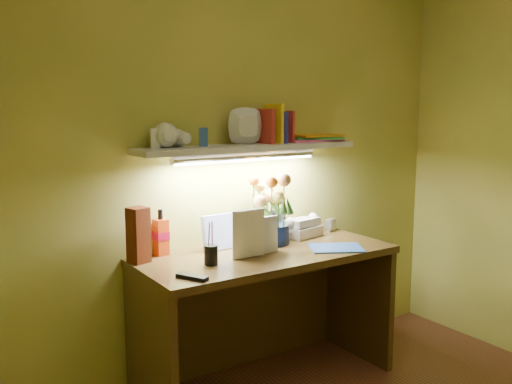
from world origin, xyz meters
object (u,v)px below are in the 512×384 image
(flower_bouquet, at_px, (270,210))
(desk_clock, at_px, (330,225))
(whisky_bottle, at_px, (161,232))
(telephone, at_px, (302,226))
(desk, at_px, (266,319))

(flower_bouquet, distance_m, desk_clock, 0.52)
(whisky_bottle, bearing_deg, flower_bouquet, -9.71)
(telephone, bearing_deg, desk, -164.81)
(desk, distance_m, flower_bouquet, 0.60)
(flower_bouquet, bearing_deg, telephone, 7.10)
(flower_bouquet, relative_size, whisky_bottle, 1.60)
(desk, xyz_separation_m, flower_bouquet, (0.13, 0.15, 0.57))
(desk, bearing_deg, telephone, 25.70)
(telephone, height_order, desk_clock, telephone)
(desk_clock, distance_m, whisky_bottle, 1.12)
(desk, height_order, telephone, telephone)
(whisky_bottle, bearing_deg, desk_clock, -3.08)
(desk, bearing_deg, whisky_bottle, 152.52)
(flower_bouquet, relative_size, desk_clock, 5.14)
(desk_clock, bearing_deg, flower_bouquet, 165.23)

